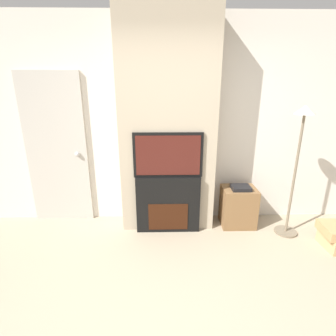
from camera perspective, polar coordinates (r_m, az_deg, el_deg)
name	(u,v)px	position (r m, az deg, el deg)	size (l,w,h in m)	color
wall_back	(167,124)	(3.53, -0.14, 9.46)	(6.00, 0.06, 2.70)	silver
chimney_breast	(168,127)	(3.32, -0.07, 8.88)	(1.20, 0.37, 2.70)	tan
fireplace	(168,204)	(3.44, 0.00, -7.85)	(0.82, 0.15, 0.76)	black
television	(168,155)	(3.20, 0.00, 2.84)	(0.85, 0.07, 0.56)	black
floor_lamp	(299,150)	(3.47, 26.57, 3.47)	(0.28, 0.28, 1.64)	#726651
media_stand	(238,206)	(3.73, 15.03, -8.02)	(0.45, 0.36, 0.59)	brown
entry_door	(57,151)	(3.82, -23.06, 3.50)	(0.81, 0.09, 2.03)	#BCB7AD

